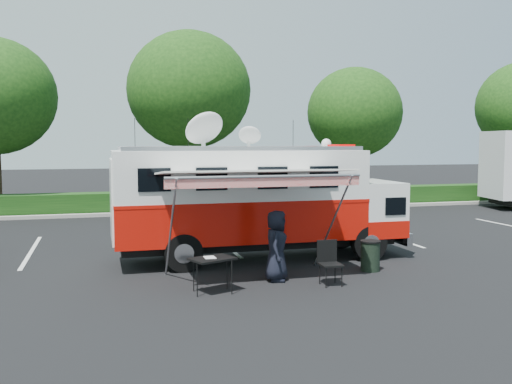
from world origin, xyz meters
TOP-DOWN VIEW (x-y plane):
  - ground_plane at (0.00, 0.00)m, footprint 120.00×120.00m
  - back_border at (1.14, 12.90)m, footprint 60.00×6.14m
  - stall_lines at (-0.50, 3.00)m, footprint 24.12×5.50m
  - command_truck at (-0.07, -0.00)m, footprint 8.35×2.30m
  - awning at (-0.82, -2.39)m, footprint 4.56×2.38m
  - person at (-0.34, -2.57)m, footprint 0.83×0.99m
  - folding_table at (-2.05, -3.25)m, footprint 1.12×0.96m
  - folding_chair at (0.76, -3.22)m, footprint 0.51×0.53m
  - trash_bin at (2.36, -2.20)m, footprint 0.53×0.53m

SIDE VIEW (x-z plane):
  - ground_plane at x=0.00m, z-range 0.00..0.00m
  - person at x=-0.34m, z-range -0.86..0.86m
  - stall_lines at x=-0.50m, z-range 0.00..0.01m
  - trash_bin at x=2.36m, z-range 0.00..0.80m
  - folding_chair at x=0.76m, z-range 0.10..1.14m
  - folding_table at x=-2.05m, z-range 0.35..1.15m
  - command_truck at x=-0.07m, z-range -0.29..3.72m
  - awning at x=-0.82m, z-range 1.20..3.96m
  - back_border at x=1.14m, z-range 0.57..9.44m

